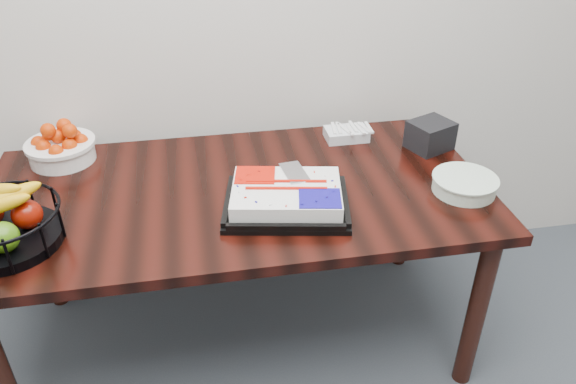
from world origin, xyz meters
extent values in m
cube|color=black|center=(0.00, 2.00, 0.73)|extent=(1.80, 0.90, 0.04)
cylinder|color=black|center=(-0.82, 1.63, 0.35)|extent=(0.07, 0.07, 0.71)
cylinder|color=black|center=(-0.82, 2.37, 0.35)|extent=(0.07, 0.07, 0.71)
cylinder|color=black|center=(0.82, 1.63, 0.35)|extent=(0.07, 0.07, 0.71)
cylinder|color=black|center=(0.82, 2.37, 0.35)|extent=(0.07, 0.07, 0.71)
cube|color=black|center=(0.15, 1.85, 0.76)|extent=(0.47, 0.40, 0.02)
cube|color=white|center=(0.15, 1.85, 0.80)|extent=(0.41, 0.34, 0.06)
cube|color=#BF1104|center=(0.04, 1.93, 0.83)|extent=(0.16, 0.14, 0.00)
cube|color=#120C84|center=(0.26, 1.78, 0.83)|extent=(0.16, 0.14, 0.00)
cube|color=silver|center=(0.18, 1.94, 0.83)|extent=(0.09, 0.15, 0.00)
cylinder|color=white|center=(-0.65, 2.33, 0.79)|extent=(0.25, 0.25, 0.08)
cylinder|color=white|center=(-0.65, 2.33, 0.82)|extent=(0.26, 0.26, 0.01)
cylinder|color=black|center=(-0.74, 1.81, 0.77)|extent=(0.34, 0.34, 0.03)
cylinder|color=white|center=(0.80, 1.84, 0.78)|extent=(0.22, 0.22, 0.05)
cylinder|color=white|center=(0.80, 1.84, 0.80)|extent=(0.23, 0.23, 0.01)
cube|color=silver|center=(0.49, 2.32, 0.77)|extent=(0.17, 0.11, 0.04)
cube|color=black|center=(0.80, 2.18, 0.81)|extent=(0.20, 0.19, 0.11)
camera|label=1|loc=(-0.12, 0.28, 1.83)|focal=35.00mm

